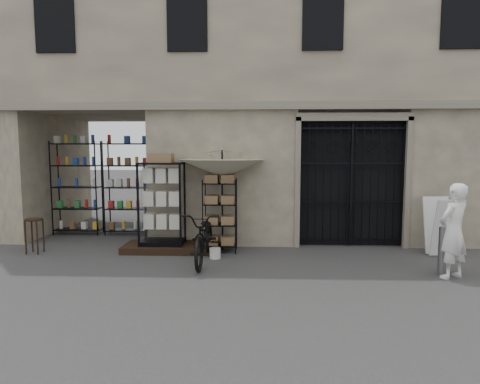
{
  "coord_description": "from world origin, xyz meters",
  "views": [
    {
      "loc": [
        -0.47,
        -7.21,
        2.23
      ],
      "look_at": [
        -0.8,
        1.4,
        1.35
      ],
      "focal_mm": 30.0,
      "sensor_mm": 36.0,
      "label": 1
    }
  ],
  "objects_px": {
    "display_cabinet": "(162,208)",
    "white_bucket": "(215,253)",
    "wooden_stool": "(35,235)",
    "shopkeeper": "(451,278)",
    "steel_bollard": "(443,251)",
    "easel_sign": "(442,226)",
    "wire_rack": "(220,216)",
    "market_umbrella": "(222,164)",
    "bicycle": "(205,262)"
  },
  "relations": [
    {
      "from": "display_cabinet",
      "to": "white_bucket",
      "type": "xyz_separation_m",
      "value": [
        1.23,
        -0.57,
        -0.86
      ]
    },
    {
      "from": "wooden_stool",
      "to": "shopkeeper",
      "type": "height_order",
      "value": "wooden_stool"
    },
    {
      "from": "steel_bollard",
      "to": "easel_sign",
      "type": "bearing_deg",
      "value": 66.49
    },
    {
      "from": "steel_bollard",
      "to": "display_cabinet",
      "type": "bearing_deg",
      "value": 164.44
    },
    {
      "from": "display_cabinet",
      "to": "wooden_stool",
      "type": "height_order",
      "value": "display_cabinet"
    },
    {
      "from": "wire_rack",
      "to": "market_umbrella",
      "type": "bearing_deg",
      "value": 86.8
    },
    {
      "from": "wooden_stool",
      "to": "display_cabinet",
      "type": "bearing_deg",
      "value": 6.34
    },
    {
      "from": "wooden_stool",
      "to": "steel_bollard",
      "type": "bearing_deg",
      "value": -8.41
    },
    {
      "from": "display_cabinet",
      "to": "wooden_stool",
      "type": "relative_size",
      "value": 2.58
    },
    {
      "from": "white_bucket",
      "to": "shopkeeper",
      "type": "distance_m",
      "value": 4.45
    },
    {
      "from": "steel_bollard",
      "to": "shopkeeper",
      "type": "relative_size",
      "value": 0.52
    },
    {
      "from": "shopkeeper",
      "to": "steel_bollard",
      "type": "bearing_deg",
      "value": -98.01
    },
    {
      "from": "wire_rack",
      "to": "steel_bollard",
      "type": "bearing_deg",
      "value": -6.27
    },
    {
      "from": "display_cabinet",
      "to": "market_umbrella",
      "type": "distance_m",
      "value": 1.66
    },
    {
      "from": "wire_rack",
      "to": "wooden_stool",
      "type": "relative_size",
      "value": 2.12
    },
    {
      "from": "bicycle",
      "to": "easel_sign",
      "type": "height_order",
      "value": "easel_sign"
    },
    {
      "from": "wire_rack",
      "to": "easel_sign",
      "type": "distance_m",
      "value": 4.77
    },
    {
      "from": "wire_rack",
      "to": "market_umbrella",
      "type": "distance_m",
      "value": 1.16
    },
    {
      "from": "wire_rack",
      "to": "steel_bollard",
      "type": "relative_size",
      "value": 1.87
    },
    {
      "from": "display_cabinet",
      "to": "shopkeeper",
      "type": "relative_size",
      "value": 1.18
    },
    {
      "from": "wire_rack",
      "to": "white_bucket",
      "type": "relative_size",
      "value": 7.09
    },
    {
      "from": "display_cabinet",
      "to": "white_bucket",
      "type": "height_order",
      "value": "display_cabinet"
    },
    {
      "from": "shopkeeper",
      "to": "easel_sign",
      "type": "xyz_separation_m",
      "value": [
        0.52,
        1.55,
        0.63
      ]
    },
    {
      "from": "bicycle",
      "to": "shopkeeper",
      "type": "xyz_separation_m",
      "value": [
        4.47,
        -0.82,
        0.0
      ]
    },
    {
      "from": "market_umbrella",
      "to": "display_cabinet",
      "type": "bearing_deg",
      "value": -173.11
    },
    {
      "from": "white_bucket",
      "to": "bicycle",
      "type": "distance_m",
      "value": 0.37
    },
    {
      "from": "market_umbrella",
      "to": "white_bucket",
      "type": "bearing_deg",
      "value": -97.44
    },
    {
      "from": "shopkeeper",
      "to": "display_cabinet",
      "type": "bearing_deg",
      "value": -47.51
    },
    {
      "from": "display_cabinet",
      "to": "wire_rack",
      "type": "distance_m",
      "value": 1.3
    },
    {
      "from": "market_umbrella",
      "to": "easel_sign",
      "type": "height_order",
      "value": "market_umbrella"
    },
    {
      "from": "wooden_stool",
      "to": "steel_bollard",
      "type": "distance_m",
      "value": 8.3
    },
    {
      "from": "bicycle",
      "to": "shopkeeper",
      "type": "height_order",
      "value": "bicycle"
    },
    {
      "from": "market_umbrella",
      "to": "wire_rack",
      "type": "bearing_deg",
      "value": -107.3
    },
    {
      "from": "white_bucket",
      "to": "wire_rack",
      "type": "bearing_deg",
      "value": 84.81
    },
    {
      "from": "wire_rack",
      "to": "wooden_stool",
      "type": "xyz_separation_m",
      "value": [
        -4.04,
        -0.33,
        -0.39
      ]
    },
    {
      "from": "white_bucket",
      "to": "wooden_stool",
      "type": "height_order",
      "value": "wooden_stool"
    },
    {
      "from": "display_cabinet",
      "to": "bicycle",
      "type": "xyz_separation_m",
      "value": [
        1.06,
        -0.89,
        -0.97
      ]
    },
    {
      "from": "wire_rack",
      "to": "easel_sign",
      "type": "xyz_separation_m",
      "value": [
        4.76,
        -0.18,
        -0.16
      ]
    },
    {
      "from": "shopkeeper",
      "to": "easel_sign",
      "type": "relative_size",
      "value": 1.38
    },
    {
      "from": "wire_rack",
      "to": "easel_sign",
      "type": "bearing_deg",
      "value": 11.88
    },
    {
      "from": "display_cabinet",
      "to": "wire_rack",
      "type": "height_order",
      "value": "display_cabinet"
    },
    {
      "from": "display_cabinet",
      "to": "white_bucket",
      "type": "distance_m",
      "value": 1.61
    },
    {
      "from": "wire_rack",
      "to": "steel_bollard",
      "type": "xyz_separation_m",
      "value": [
        4.17,
        -1.55,
        -0.36
      ]
    },
    {
      "from": "wire_rack",
      "to": "shopkeeper",
      "type": "distance_m",
      "value": 4.66
    },
    {
      "from": "market_umbrella",
      "to": "bicycle",
      "type": "distance_m",
      "value": 2.23
    },
    {
      "from": "display_cabinet",
      "to": "bicycle",
      "type": "bearing_deg",
      "value": -42.67
    },
    {
      "from": "white_bucket",
      "to": "wooden_stool",
      "type": "relative_size",
      "value": 0.3
    },
    {
      "from": "bicycle",
      "to": "easel_sign",
      "type": "bearing_deg",
      "value": 9.46
    },
    {
      "from": "display_cabinet",
      "to": "shopkeeper",
      "type": "distance_m",
      "value": 5.87
    },
    {
      "from": "steel_bollard",
      "to": "shopkeeper",
      "type": "height_order",
      "value": "steel_bollard"
    }
  ]
}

